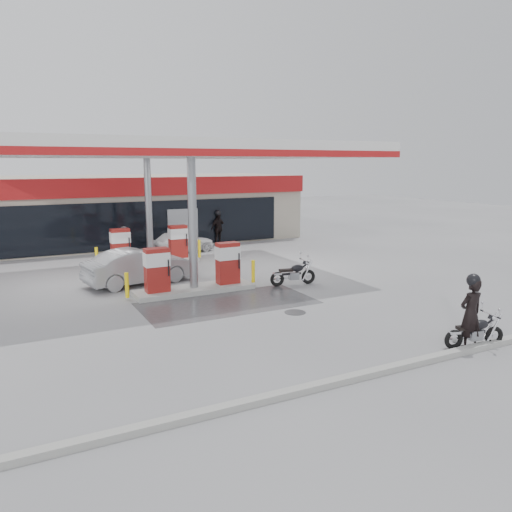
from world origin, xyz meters
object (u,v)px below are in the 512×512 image
at_px(parked_motorcycle, 294,274).
at_px(biker_main, 471,313).
at_px(biker_walking, 218,228).
at_px(hatchback_silver, 139,266).
at_px(pump_island_far, 150,249).
at_px(pump_island_near, 194,273).
at_px(attendant, 125,241).
at_px(sedan_white, 182,242).
at_px(parked_car_right, 195,231).
at_px(main_motorcycle, 475,333).

bearing_deg(parked_motorcycle, biker_main, -77.77).
bearing_deg(biker_walking, hatchback_silver, -154.42).
relative_size(pump_island_far, biker_main, 2.74).
height_order(pump_island_near, attendant, pump_island_near).
height_order(biker_main, sedan_white, biker_main).
height_order(pump_island_far, biker_main, biker_main).
xyz_separation_m(pump_island_near, attendant, (-0.59, 8.80, 0.06)).
bearing_deg(parked_car_right, main_motorcycle, -173.69).
xyz_separation_m(pump_island_near, biker_walking, (5.16, 9.80, 0.25)).
distance_m(pump_island_near, hatchback_silver, 2.66).
height_order(main_motorcycle, biker_walking, biker_walking).
xyz_separation_m(pump_island_near, sedan_white, (2.32, 8.20, -0.11)).
bearing_deg(parked_car_right, biker_walking, -157.34).
bearing_deg(pump_island_near, attendant, 93.82).
relative_size(pump_island_near, biker_main, 2.74).
bearing_deg(hatchback_silver, biker_walking, -51.74).
bearing_deg(main_motorcycle, biker_main, -178.99).
distance_m(hatchback_silver, biker_walking, 10.11).
bearing_deg(attendant, main_motorcycle, -175.30).
bearing_deg(main_motorcycle, biker_walking, 102.47).
distance_m(biker_main, parked_motorcycle, 7.99).
height_order(pump_island_far, hatchback_silver, pump_island_far).
bearing_deg(parked_car_right, parked_motorcycle, -176.62).
relative_size(pump_island_near, attendant, 3.34).
distance_m(pump_island_far, biker_walking, 6.41).
relative_size(parked_motorcycle, attendant, 1.25).
bearing_deg(pump_island_near, main_motorcycle, -62.51).
distance_m(pump_island_near, attendant, 8.82).
xyz_separation_m(attendant, hatchback_silver, (-0.91, -6.60, -0.06)).
relative_size(biker_main, attendant, 1.22).
bearing_deg(parked_car_right, attendant, 128.25).
relative_size(biker_main, parked_car_right, 0.47).
bearing_deg(parked_car_right, sedan_white, 156.23).
relative_size(main_motorcycle, biker_walking, 0.89).
distance_m(attendant, biker_walking, 5.83).
bearing_deg(attendant, sedan_white, -113.33).
bearing_deg(main_motorcycle, parked_motorcycle, 109.14).
relative_size(main_motorcycle, sedan_white, 0.48).
xyz_separation_m(main_motorcycle, biker_main, (-0.18, 0.04, 0.54)).
xyz_separation_m(pump_island_far, biker_main, (4.40, -14.76, 0.23)).
bearing_deg(biker_main, parked_motorcycle, -83.43).
relative_size(pump_island_far, sedan_white, 1.45).
bearing_deg(pump_island_far, main_motorcycle, -72.80).
relative_size(sedan_white, attendant, 2.30).
bearing_deg(parked_car_right, biker_main, -174.20).
relative_size(pump_island_near, hatchback_silver, 1.19).
bearing_deg(biker_main, biker_walking, -89.38).
xyz_separation_m(pump_island_far, parked_motorcycle, (3.90, -6.80, -0.27)).
xyz_separation_m(pump_island_far, biker_walking, (5.16, 3.80, 0.25)).
bearing_deg(sedan_white, pump_island_near, 153.51).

